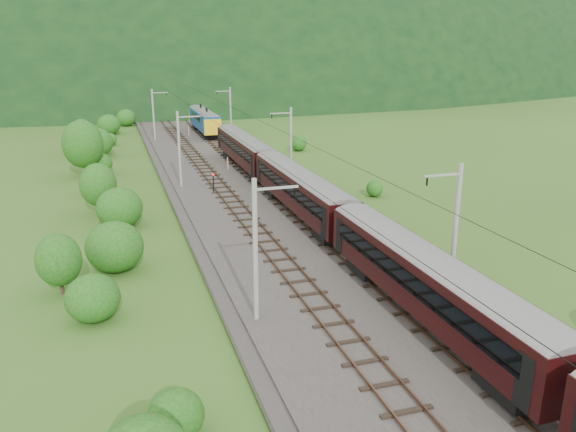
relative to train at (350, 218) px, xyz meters
name	(u,v)px	position (x,y,z in m)	size (l,w,h in m)	color
ground	(358,308)	(-2.40, -6.94, -3.29)	(600.00, 600.00, 0.00)	#3A581B
railbed	(303,249)	(-2.40, 3.06, -3.14)	(14.00, 220.00, 0.30)	#38332D
track_left	(272,250)	(-4.80, 3.06, -2.92)	(2.40, 220.00, 0.27)	brown
track_right	(332,243)	(0.00, 3.06, -2.92)	(2.40, 220.00, 0.27)	brown
catenary_left	(180,148)	(-8.52, 25.06, 1.21)	(2.54, 192.28, 8.00)	gray
catenary_right	(290,142)	(3.72, 25.06, 1.21)	(2.54, 192.28, 8.00)	gray
overhead_wires	(304,158)	(-2.40, 3.06, 3.81)	(4.83, 198.00, 0.03)	black
mountain_main	(132,77)	(-2.40, 253.06, -3.29)	(504.00, 360.00, 244.00)	black
train	(350,218)	(0.00, 0.00, 0.00)	(2.74, 131.69, 4.75)	black
hazard_post_near	(189,131)	(-2.73, 60.53, -2.22)	(0.16, 0.16, 1.54)	red
hazard_post_far	(228,163)	(-2.05, 31.97, -2.24)	(0.16, 0.16, 1.49)	red
signal	(213,181)	(-5.71, 21.67, -1.86)	(0.21, 0.21, 1.92)	black
vegetation_left	(94,199)	(-17.25, 14.59, -0.98)	(13.21, 146.50, 6.66)	#144C14
vegetation_right	(518,257)	(9.96, -5.50, -2.04)	(4.02, 89.46, 2.92)	#144C14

